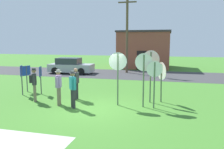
% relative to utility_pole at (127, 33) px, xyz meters
% --- Properties ---
extents(ground_plane, '(80.00, 80.00, 0.00)m').
position_rel_utility_pole_xyz_m(ground_plane, '(0.82, -12.55, -3.92)').
color(ground_plane, '#3D7528').
extents(street_asphalt, '(60.00, 6.40, 0.01)m').
position_rel_utility_pole_xyz_m(street_asphalt, '(0.82, -1.18, -3.91)').
color(street_asphalt, '#38383A').
rests_on(street_asphalt, ground).
extents(concrete_path, '(3.20, 2.40, 0.01)m').
position_rel_utility_pole_xyz_m(concrete_path, '(-0.29, -16.91, -3.91)').
color(concrete_path, '#ADAAA3').
rests_on(concrete_path, ground).
extents(building_background, '(6.09, 5.62, 4.35)m').
position_rel_utility_pole_xyz_m(building_background, '(1.19, 5.33, -1.74)').
color(building_background, brown).
rests_on(building_background, ground).
extents(utility_pole, '(1.80, 0.24, 7.47)m').
position_rel_utility_pole_xyz_m(utility_pole, '(0.00, 0.00, 0.00)').
color(utility_pole, brown).
rests_on(utility_pole, ground).
extents(parked_car_on_street, '(4.39, 2.18, 1.51)m').
position_rel_utility_pole_xyz_m(parked_car_on_street, '(-5.29, -1.77, -3.23)').
color(parked_car_on_street, '#A5A8AD').
rests_on(parked_car_on_street, ground).
extents(stop_sign_nearest, '(0.49, 0.78, 2.05)m').
position_rel_utility_pole_xyz_m(stop_sign_nearest, '(3.78, -10.59, -2.51)').
color(stop_sign_nearest, '#51664C').
rests_on(stop_sign_nearest, ground).
extents(stop_sign_leaning_right, '(0.83, 0.11, 2.54)m').
position_rel_utility_pole_xyz_m(stop_sign_leaning_right, '(3.00, -11.71, -2.16)').
color(stop_sign_leaning_right, '#51664C').
rests_on(stop_sign_leaning_right, ground).
extents(stop_sign_rear_left, '(0.85, 0.18, 2.57)m').
position_rel_utility_pole_xyz_m(stop_sign_rear_left, '(1.78, -11.74, -2.13)').
color(stop_sign_rear_left, '#51664C').
rests_on(stop_sign_rear_left, ground).
extents(stop_sign_leaning_left, '(0.72, 0.20, 2.21)m').
position_rel_utility_pole_xyz_m(stop_sign_leaning_left, '(3.51, -11.79, -2.41)').
color(stop_sign_leaning_left, '#51664C').
rests_on(stop_sign_leaning_left, ground).
extents(stop_sign_low_front, '(0.86, 0.27, 2.65)m').
position_rel_utility_pole_xyz_m(stop_sign_low_front, '(3.25, -10.81, -2.07)').
color(stop_sign_low_front, '#51664C').
rests_on(stop_sign_low_front, ground).
extents(person_in_teal, '(0.31, 0.56, 1.74)m').
position_rel_utility_pole_xyz_m(person_in_teal, '(-1.00, -12.41, -2.93)').
color(person_in_teal, '#7A6B56').
rests_on(person_in_teal, ground).
extents(person_near_signs, '(0.42, 0.44, 1.74)m').
position_rel_utility_pole_xyz_m(person_near_signs, '(-0.14, -12.67, -2.93)').
color(person_near_signs, '#2D2D33').
rests_on(person_near_signs, ground).
extents(person_holding_notes, '(0.46, 0.50, 1.74)m').
position_rel_utility_pole_xyz_m(person_holding_notes, '(-2.56, -12.10, -2.91)').
color(person_holding_notes, '#7A6B56').
rests_on(person_holding_notes, ground).
extents(person_in_dark_shirt, '(0.36, 0.57, 1.69)m').
position_rel_utility_pole_xyz_m(person_in_dark_shirt, '(-0.64, -11.21, -2.93)').
color(person_in_dark_shirt, '#2D2D33').
rests_on(person_in_dark_shirt, ground).
extents(info_panel_leftmost, '(0.28, 0.55, 1.72)m').
position_rel_utility_pole_xyz_m(info_panel_leftmost, '(-4.07, -11.02, -2.73)').
color(info_panel_leftmost, '#4C4C51').
rests_on(info_panel_leftmost, ground).
extents(info_panel_middle, '(0.18, 0.59, 1.61)m').
position_rel_utility_pole_xyz_m(info_panel_middle, '(-4.35, -10.16, -2.81)').
color(info_panel_middle, '#4C4C51').
rests_on(info_panel_middle, ground).
extents(info_panel_rightmost, '(0.23, 0.57, 1.64)m').
position_rel_utility_pole_xyz_m(info_panel_rightmost, '(-3.13, -10.56, -2.79)').
color(info_panel_rightmost, '#4C4C51').
rests_on(info_panel_rightmost, ground).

